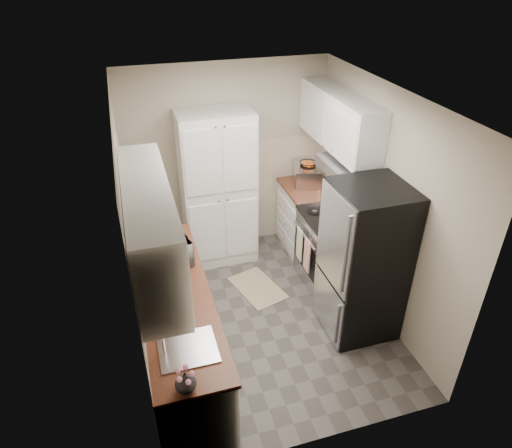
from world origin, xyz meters
name	(u,v)px	position (x,y,z in m)	size (l,w,h in m)	color
ground	(264,315)	(0.00, 0.00, 0.00)	(3.20, 3.20, 0.00)	#56514C
room_shell	(264,189)	(-0.02, -0.01, 1.63)	(2.64, 3.24, 2.52)	#BEB199
pantry_cabinet	(218,190)	(-0.20, 1.32, 1.00)	(0.90, 0.55, 2.00)	white
base_cabinet_left	(180,331)	(-0.99, -0.43, 0.44)	(0.60, 2.30, 0.88)	white
countertop_left	(175,294)	(-0.99, -0.43, 0.90)	(0.63, 2.33, 0.04)	brown
base_cabinet_right	(307,219)	(0.99, 1.19, 0.44)	(0.60, 0.80, 0.88)	white
countertop_right	(309,189)	(0.99, 1.19, 0.90)	(0.63, 0.83, 0.04)	brown
electric_range	(331,249)	(0.97, 0.39, 0.48)	(0.71, 0.78, 1.13)	#B7B7BC
refrigerator	(364,262)	(0.94, -0.41, 0.85)	(0.70, 0.72, 1.70)	#B7B7BC
microwave	(168,249)	(-0.97, 0.09, 1.06)	(0.49, 0.34, 0.27)	silver
wine_bottle	(148,236)	(-1.14, 0.33, 1.09)	(0.09, 0.09, 0.34)	black
flower_vase	(185,382)	(-1.06, -1.52, 1.00)	(0.15, 0.15, 0.16)	beige
cutting_board	(172,215)	(-0.85, 0.70, 1.08)	(0.02, 0.25, 0.32)	#3B8B3E
toaster_oven	(307,175)	(1.00, 1.30, 1.04)	(0.33, 0.42, 0.24)	silver
fruit_basket	(308,163)	(1.01, 1.32, 1.21)	(0.22, 0.22, 0.09)	orange
kitchen_mat	(258,288)	(0.07, 0.49, 0.01)	(0.45, 0.72, 0.01)	tan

